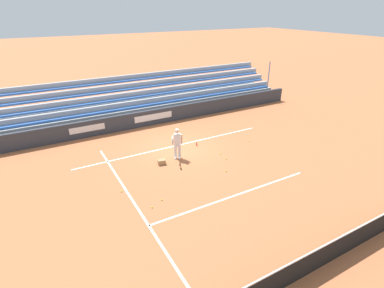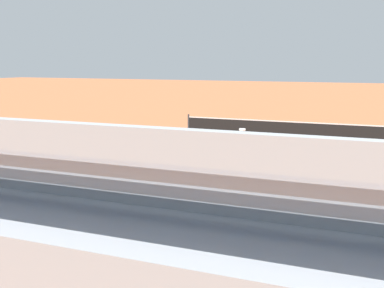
% 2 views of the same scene
% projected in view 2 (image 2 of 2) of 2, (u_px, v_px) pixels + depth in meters
% --- Properties ---
extents(ground_plane, '(160.00, 160.00, 0.00)m').
position_uv_depth(ground_plane, '(212.00, 189.00, 15.77)').
color(ground_plane, '#B7663D').
extents(court_baseline_white, '(12.00, 0.10, 0.01)m').
position_uv_depth(court_baseline_white, '(205.00, 193.00, 15.33)').
color(court_baseline_white, white).
rests_on(court_baseline_white, ground).
extents(court_sideline_white, '(0.10, 12.00, 0.01)m').
position_uv_depth(court_sideline_white, '(373.00, 175.00, 17.67)').
color(court_sideline_white, white).
rests_on(court_sideline_white, ground).
extents(court_service_line_white, '(8.22, 0.10, 0.01)m').
position_uv_depth(court_service_line_white, '(266.00, 158.00, 20.71)').
color(court_service_line_white, white).
rests_on(court_service_line_white, ground).
extents(back_wall_sponsor_board, '(24.92, 0.25, 1.10)m').
position_uv_depth(back_wall_sponsor_board, '(133.00, 209.00, 11.64)').
color(back_wall_sponsor_board, '#2D333D').
rests_on(back_wall_sponsor_board, ground).
extents(bleacher_stand, '(23.67, 3.20, 3.40)m').
position_uv_depth(bleacher_stand, '(68.00, 229.00, 9.61)').
color(bleacher_stand, '#9EA3A8').
rests_on(bleacher_stand, ground).
extents(tennis_player, '(0.88, 0.90, 1.71)m').
position_uv_depth(tennis_player, '(243.00, 155.00, 16.28)').
color(tennis_player, silver).
rests_on(tennis_player, ground).
extents(ball_box_cardboard, '(0.45, 0.38, 0.26)m').
position_uv_depth(ball_box_cardboard, '(277.00, 182.00, 16.15)').
color(ball_box_cardboard, '#A87F51').
rests_on(ball_box_cardboard, ground).
extents(tennis_ball_near_player, '(0.07, 0.07, 0.07)m').
position_uv_depth(tennis_ball_near_player, '(358.00, 170.00, 18.35)').
color(tennis_ball_near_player, '#CCE533').
rests_on(tennis_ball_near_player, ground).
extents(tennis_ball_far_left, '(0.07, 0.07, 0.07)m').
position_uv_depth(tennis_ball_far_left, '(194.00, 168.00, 18.66)').
color(tennis_ball_far_left, '#CCE533').
rests_on(tennis_ball_far_left, ground).
extents(tennis_ball_stray_back, '(0.07, 0.07, 0.07)m').
position_uv_depth(tennis_ball_stray_back, '(376.00, 183.00, 16.43)').
color(tennis_ball_stray_back, '#CCE533').
rests_on(tennis_ball_stray_back, ground).
extents(tennis_ball_by_box, '(0.07, 0.07, 0.07)m').
position_uv_depth(tennis_ball_by_box, '(110.00, 168.00, 18.67)').
color(tennis_ball_by_box, '#CCE533').
rests_on(tennis_ball_by_box, ground).
extents(tennis_ball_midcourt, '(0.07, 0.07, 0.07)m').
position_uv_depth(tennis_ball_midcourt, '(340.00, 170.00, 18.33)').
color(tennis_ball_midcourt, '#CCE533').
rests_on(tennis_ball_midcourt, ground).
extents(tennis_ball_on_baseline, '(0.07, 0.07, 0.07)m').
position_uv_depth(tennis_ball_on_baseline, '(226.00, 164.00, 19.34)').
color(tennis_ball_on_baseline, '#CCE533').
rests_on(tennis_ball_on_baseline, ground).
extents(tennis_ball_toward_net, '(0.07, 0.07, 0.07)m').
position_uv_depth(tennis_ball_toward_net, '(184.00, 172.00, 18.09)').
color(tennis_ball_toward_net, '#CCE533').
rests_on(tennis_ball_toward_net, ground).
extents(water_bottle, '(0.07, 0.07, 0.22)m').
position_uv_depth(water_bottle, '(178.00, 181.00, 16.33)').
color(water_bottle, '#EA4C33').
rests_on(water_bottle, ground).
extents(tennis_net, '(11.09, 0.09, 1.07)m').
position_uv_depth(tennis_net, '(296.00, 132.00, 24.78)').
color(tennis_net, '#33383D').
rests_on(tennis_net, ground).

